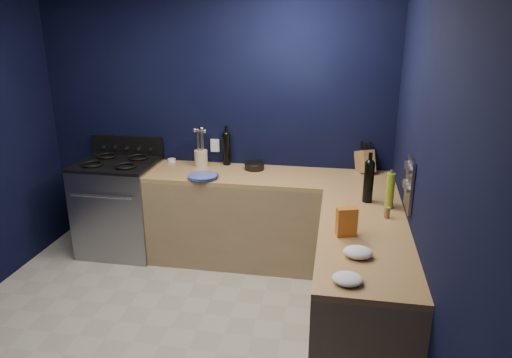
% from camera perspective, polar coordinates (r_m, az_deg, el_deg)
% --- Properties ---
extents(floor, '(3.50, 3.50, 0.02)m').
position_cam_1_polar(floor, '(3.80, -11.49, -19.07)').
color(floor, '#AAA595').
rests_on(floor, ground).
extents(wall_back, '(3.50, 0.02, 2.60)m').
position_cam_1_polar(wall_back, '(4.79, -4.94, 6.65)').
color(wall_back, black).
rests_on(wall_back, ground).
extents(wall_right, '(0.02, 3.50, 2.60)m').
position_cam_1_polar(wall_right, '(2.99, 19.92, -1.89)').
color(wall_right, black).
rests_on(wall_right, ground).
extents(cab_back, '(2.30, 0.63, 0.86)m').
position_cam_1_polar(cab_back, '(4.64, 1.55, -5.02)').
color(cab_back, '#907552').
rests_on(cab_back, floor).
extents(top_back, '(2.30, 0.63, 0.04)m').
position_cam_1_polar(top_back, '(4.48, 1.60, 0.27)').
color(top_back, brown).
rests_on(top_back, cab_back).
extents(cab_right, '(0.63, 1.67, 0.86)m').
position_cam_1_polar(cab_right, '(3.58, 12.37, -13.14)').
color(cab_right, '#907552').
rests_on(cab_right, floor).
extents(top_right, '(0.63, 1.67, 0.04)m').
position_cam_1_polar(top_right, '(3.37, 12.90, -6.62)').
color(top_right, brown).
rests_on(top_right, cab_right).
extents(gas_range, '(0.76, 0.66, 0.92)m').
position_cam_1_polar(gas_range, '(5.05, -15.95, -3.37)').
color(gas_range, gray).
rests_on(gas_range, floor).
extents(oven_door, '(0.59, 0.02, 0.42)m').
position_cam_1_polar(oven_door, '(4.79, -17.53, -4.85)').
color(oven_door, black).
rests_on(oven_door, gas_range).
extents(cooktop, '(0.76, 0.66, 0.03)m').
position_cam_1_polar(cooktop, '(4.90, -16.44, 1.79)').
color(cooktop, black).
rests_on(cooktop, gas_range).
extents(backguard, '(0.76, 0.06, 0.20)m').
position_cam_1_polar(backguard, '(5.13, -15.10, 3.88)').
color(backguard, black).
rests_on(backguard, gas_range).
extents(spice_panel, '(0.02, 0.28, 0.38)m').
position_cam_1_polar(spice_panel, '(3.54, 17.93, -0.60)').
color(spice_panel, gray).
rests_on(spice_panel, wall_right).
extents(wall_outlet, '(0.09, 0.02, 0.13)m').
position_cam_1_polar(wall_outlet, '(4.82, -4.94, 4.03)').
color(wall_outlet, white).
rests_on(wall_outlet, wall_back).
extents(plate_stack, '(0.32, 0.32, 0.03)m').
position_cam_1_polar(plate_stack, '(4.39, -6.42, 0.28)').
color(plate_stack, '#3543A1').
rests_on(plate_stack, top_back).
extents(ramekin, '(0.09, 0.09, 0.03)m').
position_cam_1_polar(ramekin, '(4.95, -10.09, 2.22)').
color(ramekin, white).
rests_on(ramekin, top_back).
extents(utensil_crock, '(0.15, 0.15, 0.16)m').
position_cam_1_polar(utensil_crock, '(4.74, -6.61, 2.50)').
color(utensil_crock, beige).
rests_on(utensil_crock, top_back).
extents(wine_bottle_back, '(0.10, 0.10, 0.32)m').
position_cam_1_polar(wine_bottle_back, '(4.75, -3.56, 3.58)').
color(wine_bottle_back, black).
rests_on(wine_bottle_back, top_back).
extents(lemon_basket, '(0.25, 0.25, 0.07)m').
position_cam_1_polar(lemon_basket, '(4.62, -0.19, 1.59)').
color(lemon_basket, black).
rests_on(lemon_basket, top_back).
extents(knife_block, '(0.21, 0.27, 0.26)m').
position_cam_1_polar(knife_block, '(4.63, 12.93, 2.06)').
color(knife_block, olive).
rests_on(knife_block, top_back).
extents(wine_bottle_right, '(0.10, 0.10, 0.33)m').
position_cam_1_polar(wine_bottle_right, '(3.87, 13.34, -0.40)').
color(wine_bottle_right, black).
rests_on(wine_bottle_right, top_right).
extents(oil_bottle, '(0.09, 0.09, 0.28)m').
position_cam_1_polar(oil_bottle, '(3.79, 15.77, -1.38)').
color(oil_bottle, olive).
rests_on(oil_bottle, top_right).
extents(spice_jar_near, '(0.05, 0.05, 0.10)m').
position_cam_1_polar(spice_jar_near, '(3.52, 11.01, -4.08)').
color(spice_jar_near, olive).
rests_on(spice_jar_near, top_right).
extents(spice_jar_far, '(0.05, 0.05, 0.08)m').
position_cam_1_polar(spice_jar_far, '(3.63, 15.44, -3.91)').
color(spice_jar_far, olive).
rests_on(spice_jar_far, top_right).
extents(crouton_bag, '(0.15, 0.10, 0.20)m').
position_cam_1_polar(crouton_bag, '(3.25, 10.81, -5.10)').
color(crouton_bag, '#C24721').
rests_on(crouton_bag, top_right).
extents(towel_front, '(0.20, 0.18, 0.06)m').
position_cam_1_polar(towel_front, '(3.02, 12.14, -8.58)').
color(towel_front, white).
rests_on(towel_front, top_right).
extents(towel_end, '(0.22, 0.21, 0.05)m').
position_cam_1_polar(towel_end, '(2.74, 10.92, -11.68)').
color(towel_end, white).
rests_on(towel_end, top_right).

